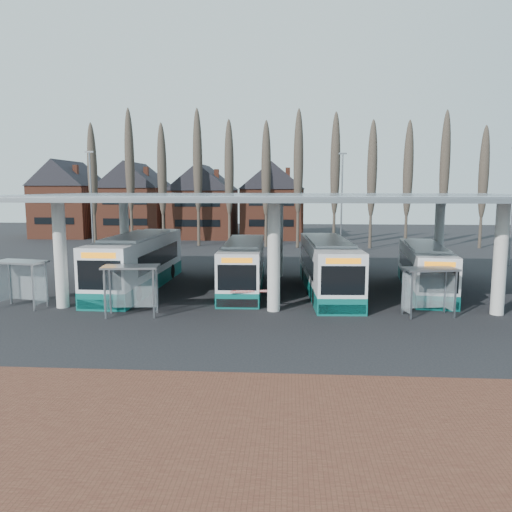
# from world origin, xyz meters

# --- Properties ---
(ground) EXTENTS (140.00, 140.00, 0.00)m
(ground) POSITION_xyz_m (0.00, 0.00, 0.00)
(ground) COLOR black
(ground) RESTS_ON ground
(brick_strip) EXTENTS (70.00, 10.00, 0.03)m
(brick_strip) POSITION_xyz_m (0.00, -12.00, 0.01)
(brick_strip) COLOR brown
(brick_strip) RESTS_ON ground
(station_canopy) EXTENTS (32.00, 16.00, 6.34)m
(station_canopy) POSITION_xyz_m (0.00, 8.00, 5.68)
(station_canopy) COLOR beige
(station_canopy) RESTS_ON ground
(poplar_row) EXTENTS (45.10, 1.10, 14.50)m
(poplar_row) POSITION_xyz_m (0.00, 33.00, 8.78)
(poplar_row) COLOR #473D33
(poplar_row) RESTS_ON ground
(townhouse_row) EXTENTS (36.80, 10.30, 12.25)m
(townhouse_row) POSITION_xyz_m (-15.75, 44.00, 5.94)
(townhouse_row) COLOR brown
(townhouse_row) RESTS_ON ground
(lamp_post_a) EXTENTS (0.80, 0.16, 10.17)m
(lamp_post_a) POSITION_xyz_m (-18.00, 22.00, 5.34)
(lamp_post_a) COLOR slate
(lamp_post_a) RESTS_ON ground
(lamp_post_b) EXTENTS (0.80, 0.16, 10.17)m
(lamp_post_b) POSITION_xyz_m (6.00, 26.00, 5.34)
(lamp_post_b) COLOR slate
(lamp_post_b) RESTS_ON ground
(bus_0) EXTENTS (3.05, 13.15, 3.64)m
(bus_0) POSITION_xyz_m (-9.36, 8.31, 1.72)
(bus_0) COLOR silver
(bus_0) RESTS_ON ground
(bus_1) EXTENTS (2.83, 11.72, 3.24)m
(bus_1) POSITION_xyz_m (-2.22, 8.57, 1.53)
(bus_1) COLOR silver
(bus_1) RESTS_ON ground
(bus_2) EXTENTS (3.30, 12.57, 3.46)m
(bus_2) POSITION_xyz_m (3.35, 7.83, 1.63)
(bus_2) COLOR silver
(bus_2) RESTS_ON ground
(bus_3) EXTENTS (3.67, 11.20, 3.06)m
(bus_3) POSITION_xyz_m (9.73, 8.58, 1.44)
(bus_3) COLOR silver
(bus_3) RESTS_ON ground
(shelter_0) EXTENTS (3.09, 1.94, 2.67)m
(shelter_0) POSITION_xyz_m (-14.26, 2.46, 1.94)
(shelter_0) COLOR gray
(shelter_0) RESTS_ON ground
(shelter_1) EXTENTS (3.05, 1.77, 2.69)m
(shelter_1) POSITION_xyz_m (-7.48, 1.01, 1.96)
(shelter_1) COLOR gray
(shelter_1) RESTS_ON ground
(shelter_2) EXTENTS (2.98, 1.88, 2.58)m
(shelter_2) POSITION_xyz_m (8.18, 2.01, 1.87)
(shelter_2) COLOR gray
(shelter_2) RESTS_ON ground
(barrier) EXTENTS (2.36, 0.86, 1.19)m
(barrier) POSITION_xyz_m (-1.24, 2.87, 0.92)
(barrier) COLOR black
(barrier) RESTS_ON ground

